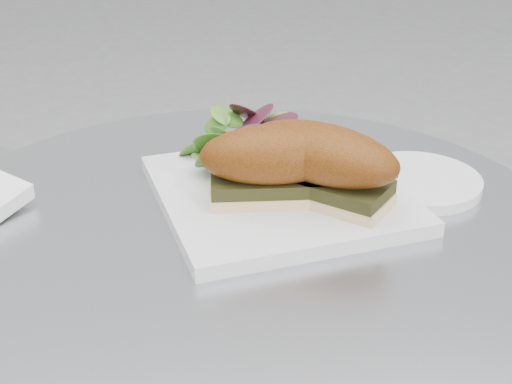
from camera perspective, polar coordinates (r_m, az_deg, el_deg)
The scene contains 5 objects.
plate at distance 0.77m, azimuth 1.87°, elevation -0.13°, with size 0.25×0.25×0.02m, color silver.
sandwich_left at distance 0.72m, azimuth 1.30°, elevation 2.33°, with size 0.15×0.08×0.08m.
sandwich_right at distance 0.73m, azimuth 5.18°, elevation 2.47°, with size 0.18×0.17×0.08m.
salad at distance 0.82m, azimuth -0.95°, elevation 4.17°, with size 0.12×0.12×0.05m, color #4C7C28, non-canonical shape.
saucer at distance 0.82m, azimuth 12.82°, elevation 0.84°, with size 0.14×0.14×0.01m, color silver.
Camera 1 is at (-0.09, -0.61, 1.09)m, focal length 50.00 mm.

